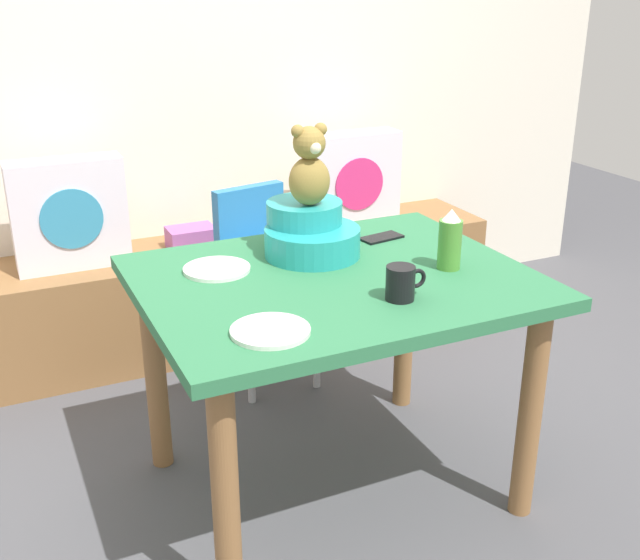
{
  "coord_description": "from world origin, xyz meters",
  "views": [
    {
      "loc": [
        -0.92,
        -1.88,
        1.56
      ],
      "look_at": [
        0.0,
        0.1,
        0.69
      ],
      "focal_mm": 43.06,
      "sensor_mm": 36.0,
      "label": 1
    }
  ],
  "objects": [
    {
      "name": "highchair",
      "position": [
        0.08,
        0.76,
        0.52
      ],
      "size": [
        0.38,
        0.5,
        0.79
      ],
      "color": "#2672B2",
      "rests_on": "ground_plane"
    },
    {
      "name": "dining_table",
      "position": [
        0.0,
        0.0,
        0.63
      ],
      "size": [
        1.13,
        0.9,
        0.74
      ],
      "color": "#2D7247",
      "rests_on": "ground_plane"
    },
    {
      "name": "dinner_plate_near",
      "position": [
        -0.31,
        -0.28,
        0.75
      ],
      "size": [
        0.2,
        0.2,
        0.01
      ],
      "primitive_type": "cylinder",
      "color": "white",
      "rests_on": "dining_table"
    },
    {
      "name": "book_stack",
      "position": [
        -0.1,
        1.2,
        0.51
      ],
      "size": [
        0.2,
        0.14,
        0.09
      ],
      "primitive_type": "cube",
      "color": "#9D559C",
      "rests_on": "window_bench"
    },
    {
      "name": "pillow_floral_right",
      "position": [
        0.67,
        1.18,
        0.68
      ],
      "size": [
        0.44,
        0.15,
        0.44
      ],
      "color": "silver",
      "rests_on": "window_bench"
    },
    {
      "name": "ketchup_bottle",
      "position": [
        0.34,
        -0.09,
        0.83
      ],
      "size": [
        0.07,
        0.07,
        0.18
      ],
      "color": "#4C8C33",
      "rests_on": "dining_table"
    },
    {
      "name": "teddy_bear",
      "position": [
        0.01,
        0.21,
        1.02
      ],
      "size": [
        0.13,
        0.12,
        0.25
      ],
      "color": "olive",
      "rests_on": "infant_seat_teal"
    },
    {
      "name": "cell_phone",
      "position": [
        0.29,
        0.24,
        0.74
      ],
      "size": [
        0.15,
        0.09,
        0.01
      ],
      "primitive_type": "cube",
      "rotation": [
        0.0,
        0.0,
        1.73
      ],
      "color": "black",
      "rests_on": "dining_table"
    },
    {
      "name": "infant_seat_teal",
      "position": [
        0.01,
        0.21,
        0.81
      ],
      "size": [
        0.3,
        0.33,
        0.16
      ],
      "color": "teal",
      "rests_on": "dining_table"
    },
    {
      "name": "coffee_mug",
      "position": [
        0.09,
        -0.23,
        0.79
      ],
      "size": [
        0.12,
        0.08,
        0.09
      ],
      "color": "black",
      "rests_on": "dining_table"
    },
    {
      "name": "pillow_floral_left",
      "position": [
        -0.59,
        1.18,
        0.68
      ],
      "size": [
        0.44,
        0.15,
        0.44
      ],
      "color": "silver",
      "rests_on": "window_bench"
    },
    {
      "name": "ground_plane",
      "position": [
        0.0,
        0.0,
        0.0
      ],
      "size": [
        8.0,
        8.0,
        0.0
      ],
      "primitive_type": "plane",
      "color": "#4C4C51"
    },
    {
      "name": "window_bench",
      "position": [
        0.0,
        1.2,
        0.23
      ],
      "size": [
        2.6,
        0.44,
        0.46
      ],
      "primitive_type": "cube",
      "color": "olive",
      "rests_on": "ground_plane"
    },
    {
      "name": "back_wall",
      "position": [
        0.0,
        1.47,
        1.3
      ],
      "size": [
        4.4,
        0.1,
        2.6
      ],
      "primitive_type": "cube",
      "color": "silver",
      "rests_on": "ground_plane"
    },
    {
      "name": "dinner_plate_far",
      "position": [
        -0.3,
        0.18,
        0.75
      ],
      "size": [
        0.2,
        0.2,
        0.01
      ],
      "primitive_type": "cylinder",
      "color": "white",
      "rests_on": "dining_table"
    }
  ]
}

